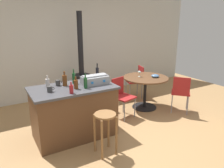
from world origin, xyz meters
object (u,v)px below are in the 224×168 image
object	(u,v)px
wooden_stool	(105,125)
bottle_6	(97,73)
toolbox	(95,80)
dining_table	(145,84)
bottle_3	(71,89)
bottle_4	(74,78)
cup_1	(58,83)
serving_bowl	(155,76)
folding_chair_far	(137,79)
wine_glass	(139,72)
cup_0	(50,89)
folding_chair_left	(122,94)
folding_chair_near	(181,91)
bottle_0	(48,83)
bottle_2	(65,80)
kitchen_island	(74,112)
bottle_5	(85,83)
bottle_1	(76,84)
wood_stove	(82,81)

from	to	relation	value
wooden_stool	bottle_6	size ratio (longest dim) A/B	2.21
toolbox	dining_table	bearing A→B (deg)	15.31
bottle_3	bottle_4	world-z (taller)	bottle_4
wooden_stool	cup_1	world-z (taller)	cup_1
cup_1	serving_bowl	world-z (taller)	cup_1
folding_chair_far	wine_glass	bearing A→B (deg)	-121.93
cup_0	serving_bowl	size ratio (longest dim) A/B	0.67
folding_chair_left	folding_chair_near	bearing A→B (deg)	-22.52
bottle_0	wine_glass	xyz separation A→B (m)	(2.21, 0.31, -0.14)
bottle_2	wine_glass	bearing A→B (deg)	10.51
toolbox	cup_1	bearing A→B (deg)	158.98
cup_1	cup_0	bearing A→B (deg)	-127.71
kitchen_island	bottle_5	world-z (taller)	bottle_5
wine_glass	serving_bowl	size ratio (longest dim) A/B	0.80
bottle_1	bottle_4	xyz separation A→B (m)	(0.09, 0.32, 0.02)
serving_bowl	folding_chair_far	bearing A→B (deg)	83.72
folding_chair_near	wine_glass	distance (m)	1.03
wooden_stool	bottle_5	bearing A→B (deg)	94.57
kitchen_island	bottle_3	bearing A→B (deg)	-113.47
dining_table	kitchen_island	bearing A→B (deg)	-168.53
wooden_stool	folding_chair_left	xyz separation A→B (m)	(0.97, 1.05, 0.01)
wood_stove	bottle_0	distance (m)	1.90
bottle_5	bottle_4	bearing A→B (deg)	100.60
cup_1	serving_bowl	distance (m)	2.32
folding_chair_left	bottle_0	world-z (taller)	bottle_0
toolbox	bottle_3	size ratio (longest dim) A/B	2.51
dining_table	bottle_2	distance (m)	2.09
folding_chair_left	folding_chair_far	bearing A→B (deg)	39.51
bottle_2	bottle_4	world-z (taller)	bottle_4
kitchen_island	wooden_stool	xyz separation A→B (m)	(0.22, -0.78, 0.03)
dining_table	bottle_5	bearing A→B (deg)	-162.20
bottle_4	bottle_6	distance (m)	0.52
bottle_5	bottle_2	bearing A→B (deg)	129.02
folding_chair_near	folding_chair_far	xyz separation A→B (m)	(-0.23, 1.36, -0.01)
dining_table	bottle_0	bearing A→B (deg)	-174.98
wooden_stool	toolbox	world-z (taller)	toolbox
bottle_0	cup_0	size ratio (longest dim) A/B	1.72
folding_chair_left	wood_stove	size ratio (longest dim) A/B	0.38
bottle_0	bottle_3	bearing A→B (deg)	-63.88
wooden_stool	bottle_5	xyz separation A→B (m)	(-0.05, 0.61, 0.53)
bottle_0	bottle_3	xyz separation A→B (m)	(0.24, -0.50, -0.01)
toolbox	wooden_stool	bearing A→B (deg)	-104.97
wine_glass	dining_table	bearing A→B (deg)	-46.35
folding_chair_near	bottle_5	xyz separation A→B (m)	(-2.27, 0.07, 0.52)
folding_chair_near	bottle_3	world-z (taller)	bottle_3
bottle_4	serving_bowl	bearing A→B (deg)	2.05
kitchen_island	folding_chair_far	distance (m)	2.47
bottle_4	serving_bowl	world-z (taller)	bottle_4
folding_chair_near	folding_chair_left	world-z (taller)	folding_chair_near
bottle_6	wooden_stool	bearing A→B (deg)	-110.76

